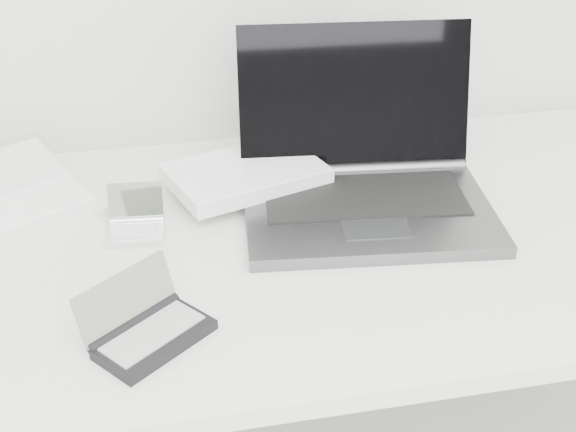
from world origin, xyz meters
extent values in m
cube|color=white|center=(0.00, 1.55, 0.71)|extent=(1.60, 0.80, 0.03)
cylinder|color=silver|center=(0.75, 1.90, 0.35)|extent=(0.04, 0.04, 0.70)
cube|color=#515356|center=(0.13, 1.57, 0.74)|extent=(0.46, 0.34, 0.02)
cube|color=black|center=(0.13, 1.61, 0.75)|extent=(0.37, 0.20, 0.00)
cube|color=black|center=(0.15, 1.75, 0.88)|extent=(0.44, 0.12, 0.27)
cylinder|color=#515356|center=(0.14, 1.72, 0.75)|extent=(0.42, 0.07, 0.02)
cube|color=#3A3D40|center=(0.12, 1.51, 0.75)|extent=(0.12, 0.09, 0.00)
cube|color=white|center=(-0.07, 1.71, 0.77)|extent=(0.31, 0.26, 0.03)
cube|color=white|center=(-0.07, 1.71, 0.78)|extent=(0.31, 0.25, 0.00)
cube|color=white|center=(-0.44, 1.69, 0.74)|extent=(0.26, 0.24, 0.02)
cube|color=white|center=(-0.45, 1.71, 0.75)|extent=(0.21, 0.17, 0.00)
cylinder|color=white|center=(-0.48, 1.76, 0.75)|extent=(0.19, 0.12, 0.02)
cube|color=silver|center=(-0.27, 1.59, 0.74)|extent=(0.10, 0.08, 0.01)
cube|color=silver|center=(-0.27, 1.59, 0.74)|extent=(0.08, 0.05, 0.00)
cube|color=#93A093|center=(-0.27, 1.64, 0.77)|extent=(0.09, 0.03, 0.06)
cylinder|color=silver|center=(-0.27, 1.63, 0.74)|extent=(0.09, 0.02, 0.01)
cube|color=black|center=(-0.26, 1.31, 0.74)|extent=(0.18, 0.17, 0.02)
cube|color=gray|center=(-0.26, 1.31, 0.75)|extent=(0.15, 0.14, 0.00)
cube|color=slate|center=(-0.29, 1.35, 0.78)|extent=(0.14, 0.12, 0.07)
cylinder|color=black|center=(-0.29, 1.34, 0.75)|extent=(0.13, 0.11, 0.02)
camera|label=1|loc=(-0.26, 0.42, 1.44)|focal=50.00mm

